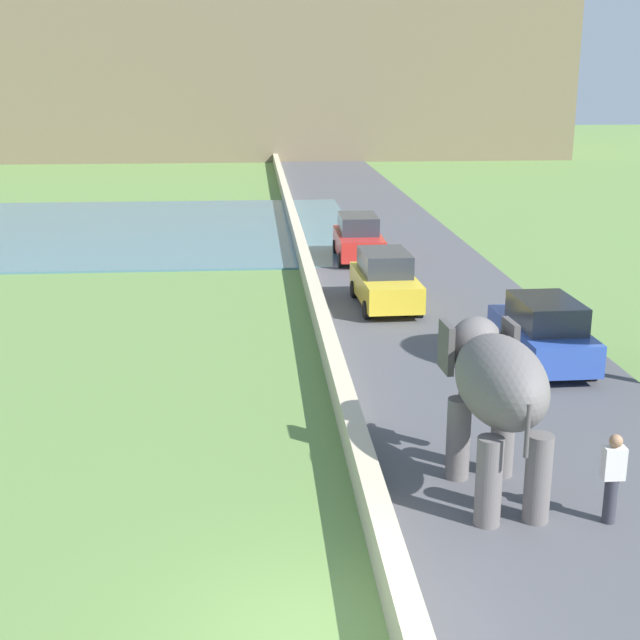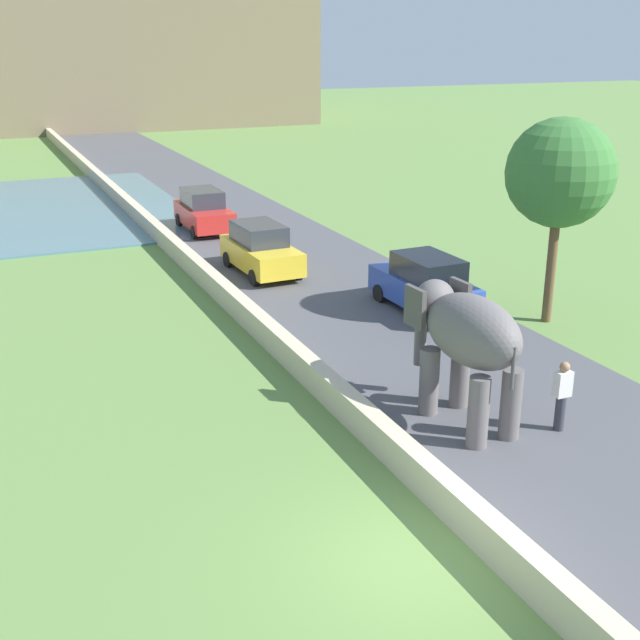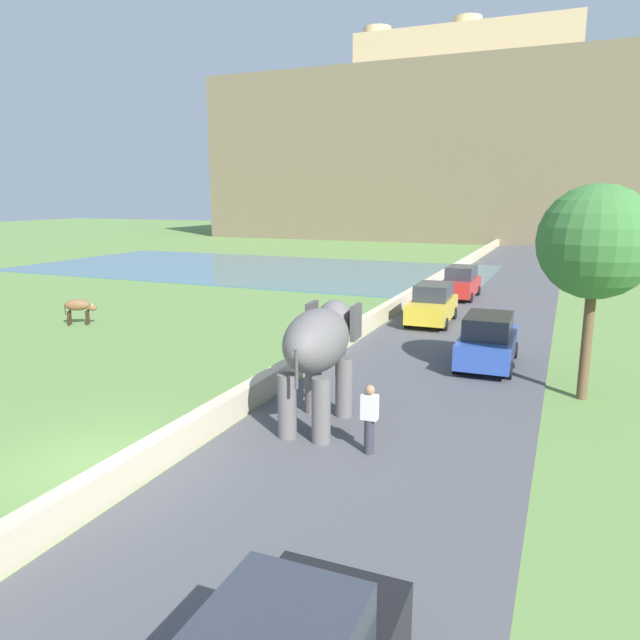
# 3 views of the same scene
# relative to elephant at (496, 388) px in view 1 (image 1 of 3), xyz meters

# --- Properties ---
(road_surface) EXTENTS (7.00, 120.00, 0.06)m
(road_surface) POSITION_rel_elephant_xyz_m (1.59, 16.06, -2.01)
(road_surface) COLOR #4C4C51
(road_surface) RESTS_ON ground
(barrier_wall) EXTENTS (0.40, 110.00, 0.71)m
(barrier_wall) POSITION_rel_elephant_xyz_m (-2.21, 14.06, -1.68)
(barrier_wall) COLOR beige
(barrier_wall) RESTS_ON ground
(hill_distant) EXTENTS (64.00, 28.00, 21.43)m
(hill_distant) POSITION_rel_elephant_xyz_m (-9.41, 72.58, 8.68)
(hill_distant) COLOR #75664C
(hill_distant) RESTS_ON ground
(elephant) EXTENTS (1.56, 3.50, 2.99)m
(elephant) POSITION_rel_elephant_xyz_m (0.00, 0.00, 0.00)
(elephant) COLOR #605B5B
(elephant) RESTS_ON ground
(person_beside_elephant) EXTENTS (0.36, 0.22, 1.63)m
(person_beside_elephant) POSITION_rel_elephant_xyz_m (1.69, -1.22, -1.16)
(person_beside_elephant) COLOR #33333D
(person_beside_elephant) RESTS_ON ground
(car_red) EXTENTS (1.83, 4.02, 1.80)m
(car_red) POSITION_rel_elephant_xyz_m (0.01, 20.10, -1.14)
(car_red) COLOR red
(car_red) RESTS_ON ground
(car_blue) EXTENTS (1.86, 4.03, 1.80)m
(car_blue) POSITION_rel_elephant_xyz_m (3.16, 6.89, -1.14)
(car_blue) COLOR #2D4CA8
(car_blue) RESTS_ON ground
(car_yellow) EXTENTS (1.91, 4.06, 1.80)m
(car_yellow) POSITION_rel_elephant_xyz_m (0.01, 12.88, -1.14)
(car_yellow) COLOR gold
(car_yellow) RESTS_ON ground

